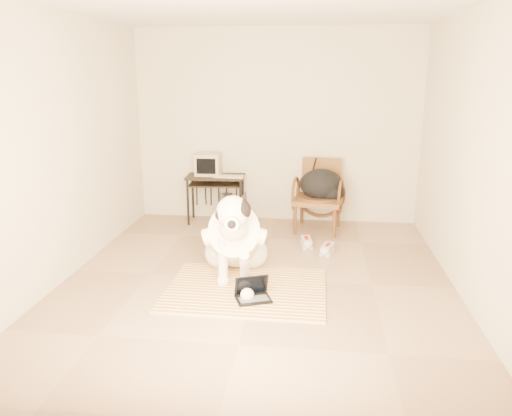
% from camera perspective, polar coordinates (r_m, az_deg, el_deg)
% --- Properties ---
extents(floor, '(4.50, 4.50, 0.00)m').
position_cam_1_polar(floor, '(5.29, 0.20, -8.11)').
color(floor, '#94765A').
rests_on(floor, ground).
extents(ceiling, '(4.50, 4.50, 0.00)m').
position_cam_1_polar(ceiling, '(4.89, 0.23, 22.34)').
color(ceiling, silver).
rests_on(ceiling, wall_back).
extents(wall_back, '(4.50, 0.00, 4.50)m').
position_cam_1_polar(wall_back, '(7.13, 2.33, 9.26)').
color(wall_back, beige).
rests_on(wall_back, floor).
extents(wall_front, '(4.50, 0.00, 4.50)m').
position_cam_1_polar(wall_front, '(2.73, -5.23, -0.73)').
color(wall_front, beige).
rests_on(wall_front, floor).
extents(wall_left, '(0.00, 4.50, 4.50)m').
position_cam_1_polar(wall_left, '(5.51, -21.07, 6.45)').
color(wall_left, beige).
rests_on(wall_left, floor).
extents(wall_right, '(0.00, 4.50, 4.50)m').
position_cam_1_polar(wall_right, '(5.09, 23.32, 5.56)').
color(wall_right, beige).
rests_on(wall_right, floor).
extents(rug, '(1.58, 1.22, 0.02)m').
position_cam_1_polar(rug, '(5.03, -1.17, -9.30)').
color(rug, '#D85C17').
rests_on(rug, floor).
extents(dog, '(0.69, 1.41, 1.04)m').
position_cam_1_polar(dog, '(5.24, -2.39, -3.53)').
color(dog, white).
rests_on(dog, rug).
extents(laptop, '(0.38, 0.33, 0.23)m').
position_cam_1_polar(laptop, '(4.79, -0.39, -9.73)').
color(laptop, black).
rests_on(laptop, rug).
extents(computer_desk, '(0.84, 0.50, 0.68)m').
position_cam_1_polar(computer_desk, '(7.11, -4.66, 2.93)').
color(computer_desk, black).
rests_on(computer_desk, floor).
extents(crt_monitor, '(0.34, 0.33, 0.31)m').
position_cam_1_polar(crt_monitor, '(7.14, -5.47, 5.00)').
color(crt_monitor, tan).
rests_on(crt_monitor, computer_desk).
extents(desk_keyboard, '(0.41, 0.17, 0.03)m').
position_cam_1_polar(desk_keyboard, '(6.96, -3.09, 3.62)').
color(desk_keyboard, tan).
rests_on(desk_keyboard, computer_desk).
extents(pc_tower, '(0.24, 0.44, 0.39)m').
position_cam_1_polar(pc_tower, '(7.15, -3.44, -0.17)').
color(pc_tower, '#4F4F51').
rests_on(pc_tower, floor).
extents(rattan_chair, '(0.71, 0.69, 0.95)m').
position_cam_1_polar(rattan_chair, '(6.83, 7.16, 1.47)').
color(rattan_chair, brown).
rests_on(rattan_chair, floor).
extents(backpack, '(0.60, 0.47, 0.42)m').
position_cam_1_polar(backpack, '(6.72, 7.66, 2.54)').
color(backpack, black).
rests_on(backpack, rattan_chair).
extents(sneaker_left, '(0.16, 0.30, 0.10)m').
position_cam_1_polar(sneaker_left, '(6.27, 5.78, -3.93)').
color(sneaker_left, silver).
rests_on(sneaker_left, floor).
extents(sneaker_right, '(0.19, 0.30, 0.10)m').
position_cam_1_polar(sneaker_right, '(6.06, 8.16, -4.69)').
color(sneaker_right, silver).
rests_on(sneaker_right, floor).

